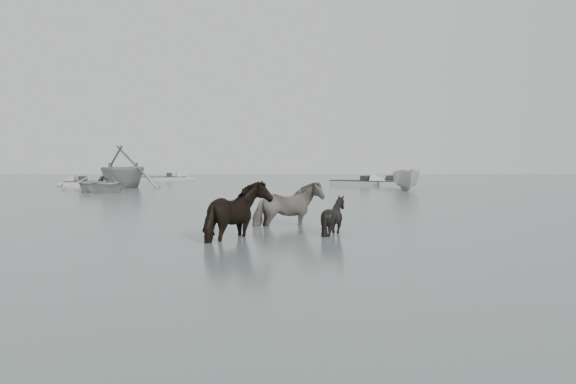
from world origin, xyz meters
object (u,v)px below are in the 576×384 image
object	(u,v)px
pony_dark	(240,202)
pony_black	(334,209)
pony_pinto	(288,196)
rowboat_lead	(100,183)

from	to	relation	value
pony_dark	pony_black	xyz separation A→B (m)	(2.19, 0.89, -0.24)
pony_pinto	rowboat_lead	size ratio (longest dim) A/B	0.37
pony_pinto	pony_black	size ratio (longest dim) A/B	1.61
pony_black	pony_dark	bearing A→B (deg)	88.05
pony_dark	rowboat_lead	bearing A→B (deg)	28.36
pony_pinto	rowboat_lead	distance (m)	21.03
pony_dark	rowboat_lead	size ratio (longest dim) A/B	0.32
rowboat_lead	pony_black	bearing A→B (deg)	-88.51
pony_black	rowboat_lead	world-z (taller)	pony_black
pony_dark	pony_pinto	bearing A→B (deg)	-20.09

